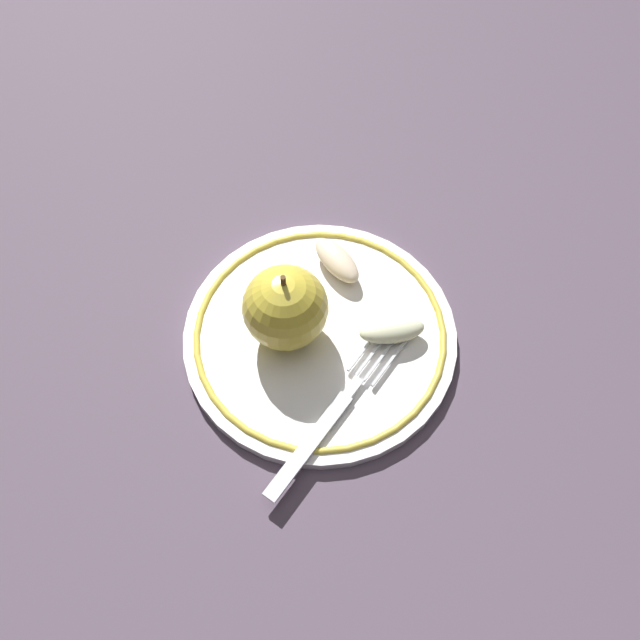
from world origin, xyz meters
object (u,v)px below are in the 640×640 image
(fork, at_px, (336,409))
(apple_slice_front, at_px, (337,260))
(plate, at_px, (320,335))
(apple_red_whole, at_px, (286,306))
(apple_slice_back, at_px, (392,330))

(fork, bearing_deg, apple_slice_front, 34.73)
(plate, relative_size, apple_slice_front, 4.22)
(plate, relative_size, apple_red_whole, 2.94)
(plate, height_order, apple_slice_back, apple_slice_back)
(plate, distance_m, apple_slice_back, 0.06)
(apple_slice_front, distance_m, apple_slice_back, 0.08)
(plate, distance_m, apple_slice_front, 0.07)
(apple_red_whole, relative_size, apple_slice_back, 1.44)
(plate, height_order, apple_slice_front, apple_slice_front)
(apple_red_whole, distance_m, fork, 0.09)
(apple_slice_front, distance_m, fork, 0.14)
(apple_red_whole, xyz_separation_m, apple_slice_front, (0.02, 0.08, -0.03))
(plate, height_order, fork, fork)
(apple_red_whole, height_order, apple_slice_back, apple_red_whole)
(plate, height_order, apple_red_whole, apple_red_whole)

